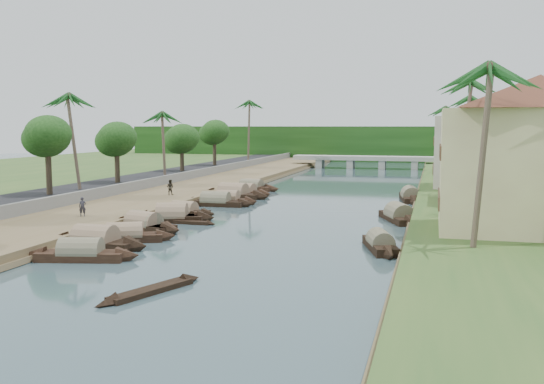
% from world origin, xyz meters
% --- Properties ---
extents(ground, '(220.00, 220.00, 0.00)m').
position_xyz_m(ground, '(0.00, 0.00, 0.00)').
color(ground, '#384E54').
rests_on(ground, ground).
extents(left_bank, '(10.00, 180.00, 0.80)m').
position_xyz_m(left_bank, '(-16.00, 20.00, 0.40)').
color(left_bank, brown).
rests_on(left_bank, ground).
extents(right_bank, '(16.00, 180.00, 1.20)m').
position_xyz_m(right_bank, '(19.00, 20.00, 0.60)').
color(right_bank, '#2E5221').
rests_on(right_bank, ground).
extents(road, '(8.00, 180.00, 1.40)m').
position_xyz_m(road, '(-24.50, 20.00, 0.70)').
color(road, black).
rests_on(road, ground).
extents(retaining_wall, '(0.40, 180.00, 1.10)m').
position_xyz_m(retaining_wall, '(-20.20, 20.00, 1.35)').
color(retaining_wall, slate).
rests_on(retaining_wall, left_bank).
extents(treeline, '(120.00, 14.00, 8.00)m').
position_xyz_m(treeline, '(0.00, 100.00, 4.00)').
color(treeline, '#15380F').
rests_on(treeline, ground).
extents(bridge, '(28.00, 4.00, 2.40)m').
position_xyz_m(bridge, '(0.00, 72.00, 1.72)').
color(bridge, '#9C9D93').
rests_on(bridge, ground).
extents(building_near, '(14.85, 14.85, 10.20)m').
position_xyz_m(building_near, '(18.99, -2.00, 6.38)').
color(building_near, beige).
rests_on(building_near, right_bank).
extents(building_mid, '(14.11, 14.11, 9.70)m').
position_xyz_m(building_mid, '(19.99, 14.00, 6.13)').
color(building_mid, '#D8A899').
rests_on(building_mid, right_bank).
extents(building_far, '(15.59, 15.59, 10.20)m').
position_xyz_m(building_far, '(18.99, 28.00, 6.38)').
color(building_far, beige).
rests_on(building_far, right_bank).
extents(building_distant, '(12.62, 12.62, 9.20)m').
position_xyz_m(building_distant, '(19.99, 48.00, 5.88)').
color(building_distant, beige).
rests_on(building_distant, right_bank).
extents(sampan_0, '(7.51, 3.08, 1.98)m').
position_xyz_m(sampan_0, '(-7.97, -12.56, 0.41)').
color(sampan_0, black).
rests_on(sampan_0, ground).
extents(sampan_1, '(8.01, 2.29, 2.35)m').
position_xyz_m(sampan_1, '(-9.11, -9.03, 0.42)').
color(sampan_1, black).
rests_on(sampan_1, ground).
extents(sampan_2, '(7.18, 4.45, 1.96)m').
position_xyz_m(sampan_2, '(-8.30, -6.54, 0.41)').
color(sampan_2, black).
rests_on(sampan_2, ground).
extents(sampan_3, '(7.93, 4.64, 2.15)m').
position_xyz_m(sampan_3, '(-9.28, -1.75, 0.41)').
color(sampan_3, black).
rests_on(sampan_3, ground).
extents(sampan_4, '(7.70, 3.73, 2.16)m').
position_xyz_m(sampan_4, '(-9.23, -1.89, 0.41)').
color(sampan_4, black).
rests_on(sampan_4, ground).
extents(sampan_5, '(7.68, 3.60, 2.37)m').
position_xyz_m(sampan_5, '(-8.91, 2.74, 0.42)').
color(sampan_5, black).
rests_on(sampan_5, ground).
extents(sampan_6, '(6.77, 3.57, 2.02)m').
position_xyz_m(sampan_6, '(-9.01, 2.82, 0.41)').
color(sampan_6, black).
rests_on(sampan_6, ground).
extents(sampan_7, '(6.84, 2.53, 1.84)m').
position_xyz_m(sampan_7, '(-9.32, 6.22, 0.40)').
color(sampan_7, black).
rests_on(sampan_7, ground).
extents(sampan_8, '(6.69, 1.96, 2.08)m').
position_xyz_m(sampan_8, '(-8.18, 14.94, 0.41)').
color(sampan_8, black).
rests_on(sampan_8, ground).
extents(sampan_9, '(8.29, 1.84, 2.11)m').
position_xyz_m(sampan_9, '(-8.87, 13.27, 0.41)').
color(sampan_9, black).
rests_on(sampan_9, ground).
extents(sampan_10, '(7.42, 3.16, 2.03)m').
position_xyz_m(sampan_10, '(-8.90, 23.01, 0.41)').
color(sampan_10, black).
rests_on(sampan_10, ground).
extents(sampan_11, '(9.34, 3.58, 2.57)m').
position_xyz_m(sampan_11, '(-9.33, 20.27, 0.42)').
color(sampan_11, black).
rests_on(sampan_11, ground).
extents(sampan_12, '(8.35, 3.32, 1.99)m').
position_xyz_m(sampan_12, '(-9.78, 28.64, 0.41)').
color(sampan_12, black).
rests_on(sampan_12, ground).
extents(sampan_13, '(6.99, 3.73, 1.94)m').
position_xyz_m(sampan_13, '(-9.90, 29.81, 0.41)').
color(sampan_13, black).
rests_on(sampan_13, ground).
extents(sampan_14, '(3.32, 7.29, 1.81)m').
position_xyz_m(sampan_14, '(9.30, -4.68, 0.40)').
color(sampan_14, black).
rests_on(sampan_14, ground).
extents(sampan_15, '(4.66, 8.56, 2.27)m').
position_xyz_m(sampan_15, '(9.80, 8.07, 0.42)').
color(sampan_15, black).
rests_on(sampan_15, ground).
extents(sampan_16, '(3.00, 9.45, 2.26)m').
position_xyz_m(sampan_16, '(10.16, 23.14, 0.42)').
color(sampan_16, black).
rests_on(sampan_16, ground).
extents(canoe_0, '(3.32, 6.63, 0.90)m').
position_xyz_m(canoe_0, '(-0.59, -18.02, 0.10)').
color(canoe_0, black).
rests_on(canoe_0, ground).
extents(canoe_1, '(4.32, 0.85, 0.70)m').
position_xyz_m(canoe_1, '(-6.77, 1.91, 0.10)').
color(canoe_1, black).
rests_on(canoe_1, ground).
extents(canoe_2, '(5.98, 2.30, 0.87)m').
position_xyz_m(canoe_2, '(-10.80, 16.69, 0.10)').
color(canoe_2, black).
rests_on(canoe_2, ground).
extents(palm_0, '(3.20, 3.20, 11.74)m').
position_xyz_m(palm_0, '(15.00, -8.42, 11.14)').
color(palm_0, brown).
rests_on(palm_0, ground).
extents(palm_1, '(3.20, 3.20, 10.19)m').
position_xyz_m(palm_1, '(16.00, 5.00, 9.65)').
color(palm_1, brown).
rests_on(palm_1, ground).
extents(palm_2, '(3.20, 3.20, 12.89)m').
position_xyz_m(palm_2, '(15.00, 19.72, 12.27)').
color(palm_2, brown).
rests_on(palm_2, ground).
extents(palm_3, '(3.20, 3.20, 12.16)m').
position_xyz_m(palm_3, '(16.00, 39.24, 11.56)').
color(palm_3, brown).
rests_on(palm_3, ground).
extents(palm_5, '(3.20, 3.20, 11.45)m').
position_xyz_m(palm_5, '(-24.00, 12.11, 11.07)').
color(palm_5, brown).
rests_on(palm_5, ground).
extents(palm_6, '(3.20, 3.20, 9.92)m').
position_xyz_m(palm_6, '(-22.00, 29.27, 9.58)').
color(palm_6, brown).
rests_on(palm_6, ground).
extents(palm_7, '(3.20, 3.20, 11.28)m').
position_xyz_m(palm_7, '(14.00, 54.67, 10.70)').
color(palm_7, brown).
rests_on(palm_7, ground).
extents(palm_8, '(3.20, 3.20, 12.67)m').
position_xyz_m(palm_8, '(-20.50, 61.89, 12.23)').
color(palm_8, brown).
rests_on(palm_8, ground).
extents(tree_2, '(4.46, 4.46, 7.53)m').
position_xyz_m(tree_2, '(-24.00, 7.18, 6.98)').
color(tree_2, '#413525').
rests_on(tree_2, ground).
extents(tree_3, '(4.56, 4.56, 7.00)m').
position_xyz_m(tree_3, '(-24.00, 20.47, 6.43)').
color(tree_3, '#413525').
rests_on(tree_3, ground).
extents(tree_4, '(4.91, 4.91, 6.79)m').
position_xyz_m(tree_4, '(-24.00, 39.64, 6.09)').
color(tree_4, '#413525').
rests_on(tree_4, ground).
extents(tree_5, '(4.71, 4.71, 7.54)m').
position_xyz_m(tree_5, '(-24.00, 53.56, 6.90)').
color(tree_5, '#413525').
rests_on(tree_5, ground).
extents(tree_6, '(4.54, 4.54, 7.32)m').
position_xyz_m(tree_6, '(24.00, 31.43, 6.55)').
color(tree_6, '#413525').
rests_on(tree_6, ground).
extents(person_near, '(0.68, 0.60, 1.56)m').
position_xyz_m(person_near, '(-14.95, -1.29, 1.58)').
color(person_near, '#2C2B33').
rests_on(person_near, left_bank).
extents(person_far, '(0.80, 0.63, 1.64)m').
position_xyz_m(person_far, '(-14.57, 14.75, 1.62)').
color(person_far, '#2E2920').
rests_on(person_far, left_bank).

